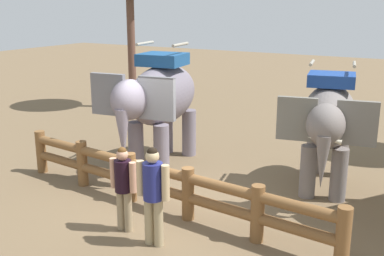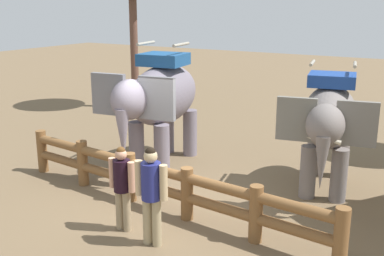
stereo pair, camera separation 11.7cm
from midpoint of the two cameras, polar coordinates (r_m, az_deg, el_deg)
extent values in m
plane|color=brown|center=(9.89, -3.65, -9.33)|extent=(60.00, 60.00, 0.00)
cylinder|color=brown|center=(12.14, -18.17, -2.75)|extent=(0.24, 0.24, 1.05)
cylinder|color=brown|center=(11.01, -13.52, -4.22)|extent=(0.24, 0.24, 1.05)
cylinder|color=brown|center=(9.97, -7.83, -5.97)|extent=(0.24, 0.24, 1.05)
cylinder|color=brown|center=(9.07, -0.86, -8.02)|extent=(0.24, 0.24, 1.05)
cylinder|color=brown|center=(8.34, 7.57, -10.31)|extent=(0.24, 0.24, 1.05)
cylinder|color=brown|center=(7.83, 17.50, -12.69)|extent=(0.24, 0.24, 1.05)
cylinder|color=brown|center=(9.53, -4.51, -7.38)|extent=(7.48, 0.95, 0.20)
cylinder|color=brown|center=(9.38, -4.56, -5.12)|extent=(7.48, 0.95, 0.20)
cylinder|color=slate|center=(11.31, -4.04, -2.72)|extent=(0.38, 0.38, 1.27)
cylinder|color=slate|center=(11.63, -7.12, -2.31)|extent=(0.38, 0.38, 1.27)
cylinder|color=slate|center=(12.80, -0.63, -0.57)|extent=(0.38, 0.38, 1.27)
cylinder|color=slate|center=(13.08, -3.44, -0.25)|extent=(0.38, 0.38, 1.27)
ellipsoid|color=slate|center=(11.91, -3.82, 4.10)|extent=(1.63, 3.00, 1.48)
ellipsoid|color=slate|center=(10.42, -7.94, 3.44)|extent=(0.93, 1.05, 0.90)
cube|color=slate|center=(10.22, -4.63, 3.61)|extent=(0.86, 0.24, 0.95)
cube|color=slate|center=(10.83, -10.46, 4.06)|extent=(0.86, 0.24, 0.95)
cone|color=slate|center=(10.31, -8.73, -0.85)|extent=(0.34, 0.34, 1.16)
cube|color=#1D4F88|center=(11.78, -3.89, 8.34)|extent=(1.19, 1.09, 0.30)
cylinder|color=#A59E8C|center=(11.53, -1.73, 10.13)|extent=(0.19, 0.86, 0.07)
cylinder|color=#A59E8C|center=(11.96, -6.04, 10.23)|extent=(0.19, 0.86, 0.07)
cylinder|color=slate|center=(10.34, 17.14, -5.46)|extent=(0.35, 0.35, 1.15)
cylinder|color=slate|center=(10.36, 13.63, -5.16)|extent=(0.35, 0.35, 1.15)
cylinder|color=slate|center=(11.81, 17.38, -2.92)|extent=(0.35, 0.35, 1.15)
cylinder|color=slate|center=(11.83, 14.32, -2.66)|extent=(0.35, 0.35, 1.15)
ellipsoid|color=slate|center=(10.79, 16.03, 1.47)|extent=(1.65, 2.77, 1.34)
ellipsoid|color=slate|center=(9.26, 15.62, 0.38)|extent=(0.89, 0.99, 0.82)
cube|color=slate|center=(9.34, 19.10, 0.55)|extent=(0.78, 0.27, 0.86)
cube|color=slate|center=(9.39, 12.28, 1.10)|extent=(0.78, 0.27, 0.86)
cone|color=slate|center=(9.15, 15.22, -4.06)|extent=(0.31, 0.31, 1.06)
cone|color=beige|center=(9.10, 16.39, -1.47)|extent=(0.36, 0.16, 0.15)
cone|color=beige|center=(9.12, 14.49, -1.31)|extent=(0.36, 0.16, 0.15)
cube|color=navy|center=(10.63, 16.34, 5.70)|extent=(1.13, 1.04, 0.27)
cylinder|color=#A59E8C|center=(10.58, 18.88, 7.35)|extent=(0.22, 0.78, 0.07)
cylinder|color=#A59E8C|center=(10.61, 14.09, 7.72)|extent=(0.22, 0.78, 0.07)
cylinder|color=tan|center=(8.20, -4.52, -11.48)|extent=(0.16, 0.16, 0.85)
cylinder|color=tan|center=(8.29, -5.65, -11.19)|extent=(0.16, 0.16, 0.85)
cylinder|color=navy|center=(7.94, -5.21, -6.49)|extent=(0.36, 0.36, 0.65)
cylinder|color=tan|center=(7.81, -3.68, -6.69)|extent=(0.14, 0.14, 0.62)
cylinder|color=tan|center=(8.06, -6.70, -6.08)|extent=(0.14, 0.14, 0.62)
sphere|color=tan|center=(7.79, -5.29, -3.46)|extent=(0.23, 0.23, 0.23)
sphere|color=black|center=(7.77, -5.30, -3.01)|extent=(0.18, 0.18, 0.18)
cylinder|color=#9B8765|center=(8.75, -8.17, -10.06)|extent=(0.15, 0.15, 0.77)
cylinder|color=#9B8765|center=(8.86, -9.05, -9.80)|extent=(0.15, 0.15, 0.77)
cylinder|color=black|center=(8.54, -8.79, -5.79)|extent=(0.32, 0.32, 0.59)
cylinder|color=tan|center=(8.40, -7.62, -5.99)|extent=(0.13, 0.13, 0.56)
cylinder|color=tan|center=(8.67, -9.93, -5.41)|extent=(0.13, 0.13, 0.56)
sphere|color=tan|center=(8.41, -8.90, -3.23)|extent=(0.21, 0.21, 0.21)
sphere|color=#593819|center=(8.39, -8.91, -2.85)|extent=(0.17, 0.17, 0.17)
cylinder|color=brown|center=(18.64, -7.56, 9.52)|extent=(0.30, 0.30, 4.66)
camera|label=1|loc=(0.06, -90.33, -0.09)|focal=43.77mm
camera|label=2|loc=(0.06, 89.67, 0.09)|focal=43.77mm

